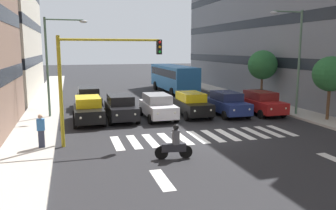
{
  "coord_description": "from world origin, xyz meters",
  "views": [
    {
      "loc": [
        7.18,
        17.23,
        4.87
      ],
      "look_at": [
        0.93,
        -4.33,
        1.14
      ],
      "focal_mm": 36.39,
      "sensor_mm": 36.0,
      "label": 1
    }
  ],
  "objects_px": {
    "traffic_light_gantry": "(92,71)",
    "street_lamp_right": "(54,56)",
    "car_5": "(88,110)",
    "car_1": "(227,103)",
    "pedestrian_waiting": "(41,130)",
    "car_2": "(191,104)",
    "street_tree_0": "(330,74)",
    "street_lamp_left": "(295,52)",
    "car_row2_0": "(89,98)",
    "car_3": "(158,106)",
    "bus_behind_traffic": "(173,76)",
    "street_tree_1": "(263,65)",
    "car_0": "(261,103)",
    "car_4": "(121,107)",
    "motorcycle_with_rider": "(174,145)"
  },
  "relations": [
    {
      "from": "bus_behind_traffic",
      "to": "street_lamp_left",
      "type": "relative_size",
      "value": 1.42
    },
    {
      "from": "car_0",
      "to": "pedestrian_waiting",
      "type": "relative_size",
      "value": 2.72
    },
    {
      "from": "car_1",
      "to": "car_row2_0",
      "type": "bearing_deg",
      "value": -31.4
    },
    {
      "from": "bus_behind_traffic",
      "to": "street_tree_1",
      "type": "distance_m",
      "value": 10.98
    },
    {
      "from": "car_4",
      "to": "pedestrian_waiting",
      "type": "distance_m",
      "value": 7.6
    },
    {
      "from": "car_5",
      "to": "pedestrian_waiting",
      "type": "relative_size",
      "value": 2.72
    },
    {
      "from": "street_tree_0",
      "to": "bus_behind_traffic",
      "type": "bearing_deg",
      "value": -72.38
    },
    {
      "from": "traffic_light_gantry",
      "to": "street_tree_1",
      "type": "height_order",
      "value": "traffic_light_gantry"
    },
    {
      "from": "car_row2_0",
      "to": "pedestrian_waiting",
      "type": "height_order",
      "value": "pedestrian_waiting"
    },
    {
      "from": "car_4",
      "to": "car_row2_0",
      "type": "xyz_separation_m",
      "value": [
        1.83,
        -5.39,
        0.0
      ]
    },
    {
      "from": "car_2",
      "to": "street_lamp_right",
      "type": "bearing_deg",
      "value": -12.02
    },
    {
      "from": "car_2",
      "to": "street_tree_0",
      "type": "xyz_separation_m",
      "value": [
        -8.16,
        4.33,
        2.32
      ]
    },
    {
      "from": "motorcycle_with_rider",
      "to": "street_tree_0",
      "type": "height_order",
      "value": "street_tree_0"
    },
    {
      "from": "street_lamp_left",
      "to": "car_row2_0",
      "type": "bearing_deg",
      "value": -28.07
    },
    {
      "from": "car_0",
      "to": "motorcycle_with_rider",
      "type": "distance_m",
      "value": 12.42
    },
    {
      "from": "car_row2_0",
      "to": "motorcycle_with_rider",
      "type": "bearing_deg",
      "value": 101.42
    },
    {
      "from": "street_lamp_left",
      "to": "car_3",
      "type": "bearing_deg",
      "value": -10.66
    },
    {
      "from": "car_2",
      "to": "car_5",
      "type": "relative_size",
      "value": 1.0
    },
    {
      "from": "car_4",
      "to": "car_5",
      "type": "relative_size",
      "value": 1.0
    },
    {
      "from": "car_0",
      "to": "street_lamp_right",
      "type": "xyz_separation_m",
      "value": [
        14.65,
        -2.79,
        3.46
      ]
    },
    {
      "from": "car_0",
      "to": "street_tree_1",
      "type": "height_order",
      "value": "street_tree_1"
    },
    {
      "from": "motorcycle_with_rider",
      "to": "car_5",
      "type": "bearing_deg",
      "value": -69.6
    },
    {
      "from": "car_0",
      "to": "car_row2_0",
      "type": "distance_m",
      "value": 13.71
    },
    {
      "from": "motorcycle_with_rider",
      "to": "street_tree_1",
      "type": "distance_m",
      "value": 17.65
    },
    {
      "from": "car_row2_0",
      "to": "bus_behind_traffic",
      "type": "relative_size",
      "value": 0.42
    },
    {
      "from": "car_2",
      "to": "car_4",
      "type": "height_order",
      "value": "same"
    },
    {
      "from": "car_0",
      "to": "pedestrian_waiting",
      "type": "bearing_deg",
      "value": 18.87
    },
    {
      "from": "car_5",
      "to": "street_lamp_right",
      "type": "height_order",
      "value": "street_lamp_right"
    },
    {
      "from": "car_4",
      "to": "street_lamp_left",
      "type": "relative_size",
      "value": 0.6
    },
    {
      "from": "car_3",
      "to": "bus_behind_traffic",
      "type": "relative_size",
      "value": 0.42
    },
    {
      "from": "pedestrian_waiting",
      "to": "street_lamp_left",
      "type": "bearing_deg",
      "value": -166.97
    },
    {
      "from": "street_lamp_right",
      "to": "car_1",
      "type": "bearing_deg",
      "value": 168.39
    },
    {
      "from": "car_3",
      "to": "car_4",
      "type": "height_order",
      "value": "same"
    },
    {
      "from": "car_3",
      "to": "car_4",
      "type": "xyz_separation_m",
      "value": [
        2.55,
        -0.25,
        0.0
      ]
    },
    {
      "from": "street_lamp_right",
      "to": "pedestrian_waiting",
      "type": "relative_size",
      "value": 4.19
    },
    {
      "from": "traffic_light_gantry",
      "to": "street_tree_0",
      "type": "bearing_deg",
      "value": -175.21
    },
    {
      "from": "car_row2_0",
      "to": "traffic_light_gantry",
      "type": "bearing_deg",
      "value": 88.14
    },
    {
      "from": "car_0",
      "to": "street_lamp_left",
      "type": "relative_size",
      "value": 0.6
    },
    {
      "from": "car_5",
      "to": "car_1",
      "type": "bearing_deg",
      "value": 178.71
    },
    {
      "from": "street_lamp_right",
      "to": "pedestrian_waiting",
      "type": "bearing_deg",
      "value": 86.62
    },
    {
      "from": "street_lamp_left",
      "to": "street_lamp_right",
      "type": "xyz_separation_m",
      "value": [
        16.39,
        -4.06,
        -0.26
      ]
    },
    {
      "from": "car_1",
      "to": "traffic_light_gantry",
      "type": "height_order",
      "value": "traffic_light_gantry"
    },
    {
      "from": "motorcycle_with_rider",
      "to": "street_lamp_right",
      "type": "xyz_separation_m",
      "value": [
        5.31,
        -10.98,
        3.7
      ]
    },
    {
      "from": "car_2",
      "to": "street_tree_1",
      "type": "bearing_deg",
      "value": -155.46
    },
    {
      "from": "car_0",
      "to": "street_tree_0",
      "type": "relative_size",
      "value": 1.05
    },
    {
      "from": "car_3",
      "to": "motorcycle_with_rider",
      "type": "height_order",
      "value": "car_3"
    },
    {
      "from": "car_3",
      "to": "street_lamp_left",
      "type": "relative_size",
      "value": 0.6
    },
    {
      "from": "car_0",
      "to": "bus_behind_traffic",
      "type": "relative_size",
      "value": 0.42
    },
    {
      "from": "traffic_light_gantry",
      "to": "street_lamp_right",
      "type": "xyz_separation_m",
      "value": [
        2.05,
        -7.63,
        0.59
      ]
    },
    {
      "from": "car_5",
      "to": "street_tree_1",
      "type": "bearing_deg",
      "value": -165.78
    }
  ]
}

